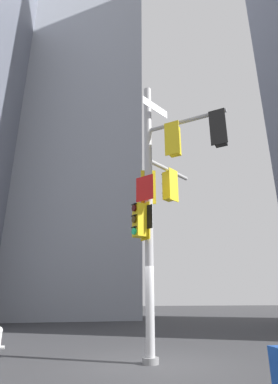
% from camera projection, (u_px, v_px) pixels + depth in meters
% --- Properties ---
extents(ground, '(120.00, 120.00, 0.00)m').
position_uv_depth(ground, '(151.00, 364.00, 7.87)').
color(ground, '#38383A').
extents(building_mid_block, '(12.93, 12.93, 45.07)m').
position_uv_depth(building_mid_block, '(75.00, 107.00, 34.85)').
color(building_mid_block, '#9399A3').
rests_on(building_mid_block, ground).
extents(signal_pole_assembly, '(2.64, 3.12, 8.65)m').
position_uv_depth(signal_pole_assembly, '(161.00, 187.00, 9.45)').
color(signal_pole_assembly, '#B2B2B5').
rests_on(signal_pole_assembly, ground).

